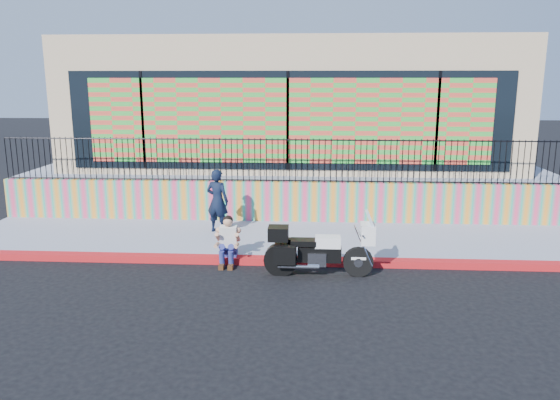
{
  "coord_description": "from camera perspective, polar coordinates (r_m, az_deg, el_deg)",
  "views": [
    {
      "loc": [
        0.73,
        -11.5,
        4.02
      ],
      "look_at": [
        -0.04,
        1.2,
        1.19
      ],
      "focal_mm": 35.0,
      "sensor_mm": 36.0,
      "label": 1
    }
  ],
  "objects": [
    {
      "name": "storefront_building",
      "position": [
        19.66,
        1.37,
        10.27
      ],
      "size": [
        14.0,
        8.06,
        4.0
      ],
      "color": "tan",
      "rests_on": "elevated_platform"
    },
    {
      "name": "mural_wall",
      "position": [
        15.14,
        0.63,
        -0.14
      ],
      "size": [
        16.0,
        0.2,
        1.1
      ],
      "primitive_type": "cube",
      "color": "#F03F6D",
      "rests_on": "sidewalk"
    },
    {
      "name": "ground",
      "position": [
        12.21,
        -0.15,
        -6.7
      ],
      "size": [
        90.0,
        90.0,
        0.0
      ],
      "primitive_type": "plane",
      "color": "black",
      "rests_on": "ground"
    },
    {
      "name": "police_officer",
      "position": [
        14.06,
        -6.55,
        -0.08
      ],
      "size": [
        0.69,
        0.57,
        1.64
      ],
      "primitive_type": "imported",
      "rotation": [
        0.0,
        0.0,
        2.81
      ],
      "color": "black",
      "rests_on": "sidewalk"
    },
    {
      "name": "seated_man",
      "position": [
        12.08,
        -5.49,
        -4.73
      ],
      "size": [
        0.54,
        0.71,
        1.06
      ],
      "color": "navy",
      "rests_on": "ground"
    },
    {
      "name": "metal_fence",
      "position": [
        14.93,
        0.64,
        4.17
      ],
      "size": [
        15.8,
        0.04,
        1.2
      ],
      "primitive_type": null,
      "color": "black",
      "rests_on": "mural_wall"
    },
    {
      "name": "red_curb",
      "position": [
        12.18,
        -0.15,
        -6.36
      ],
      "size": [
        16.0,
        0.3,
        0.15
      ],
      "primitive_type": "cube",
      "color": "#A91C0C",
      "rests_on": "ground"
    },
    {
      "name": "elevated_platform",
      "position": [
        20.15,
        1.36,
        2.83
      ],
      "size": [
        16.0,
        10.0,
        1.25
      ],
      "primitive_type": "cube",
      "color": "gray",
      "rests_on": "ground"
    },
    {
      "name": "sidewalk",
      "position": [
        13.75,
        0.29,
        -4.14
      ],
      "size": [
        16.0,
        3.0,
        0.15
      ],
      "primitive_type": "cube",
      "color": "gray",
      "rests_on": "ground"
    },
    {
      "name": "police_motorcycle",
      "position": [
        11.36,
        3.92,
        -5.1
      ],
      "size": [
        2.24,
        0.74,
        1.39
      ],
      "color": "black",
      "rests_on": "ground"
    }
  ]
}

